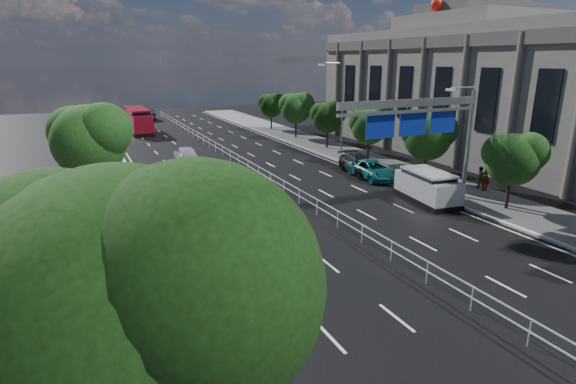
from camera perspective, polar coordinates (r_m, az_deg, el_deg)
ground at (r=19.17m, az=20.35°, el=-12.85°), size 160.00×160.00×0.00m
kerb_near at (r=14.90m, az=-6.80°, el=-20.73°), size 0.25×140.00×0.15m
median_fence at (r=37.09m, az=-4.73°, el=3.07°), size 0.05×85.00×1.02m
hedge_near at (r=18.54m, az=-25.13°, el=-13.20°), size 1.00×36.00×0.44m
toilet_sign at (r=12.99m, az=-15.62°, el=-12.22°), size 1.62×0.18×4.34m
overhead_gantry at (r=29.00m, az=16.91°, el=8.90°), size 10.24×0.38×7.45m
streetlight_far at (r=44.05m, az=6.61°, el=11.30°), size 2.78×2.40×9.00m
civic_hall at (r=49.33m, az=22.71°, el=11.94°), size 14.40×36.00×14.35m
near_tree_big at (r=7.81m, az=-19.67°, el=-13.45°), size 5.72×5.33×7.71m
near_tree_back at (r=29.68m, az=-23.88°, el=6.42°), size 4.84×4.51×6.69m
far_tree_c at (r=30.53m, az=26.77°, el=4.04°), size 3.52×3.28×4.94m
far_tree_d at (r=35.51m, az=17.40°, el=6.99°), size 3.85×3.59×5.34m
far_tree_e at (r=41.31m, az=10.37°, el=8.50°), size 3.63×3.38×5.13m
far_tree_f at (r=47.58m, az=5.10°, el=9.63°), size 3.52×3.28×5.02m
far_tree_g at (r=54.13m, az=1.07°, el=10.78°), size 3.96×3.69×5.45m
far_tree_h at (r=60.95m, az=-2.11°, el=11.09°), size 3.41×3.18×4.91m
white_minivan at (r=31.60m, az=-10.40°, el=1.35°), size 2.00×4.61×2.00m
red_bus at (r=62.48m, az=-18.59°, el=8.72°), size 2.73×10.38×3.08m
near_car_silver at (r=42.48m, az=-12.87°, el=4.73°), size 2.04×4.52×1.51m
near_car_dark at (r=75.02m, az=-17.36°, el=9.39°), size 1.94×5.22×1.70m
silver_minivan at (r=31.04m, az=17.28°, el=0.66°), size 2.75×5.22×2.07m
parked_car_teal at (r=36.23m, az=10.77°, el=2.79°), size 2.57×5.12×1.39m
parked_car_dark at (r=37.74m, az=9.09°, el=3.49°), size 2.66×5.32×1.49m
pedestrian_a at (r=34.65m, az=23.84°, el=1.77°), size 0.83×0.67×1.96m
pedestrian_b at (r=35.31m, az=23.16°, el=1.74°), size 0.91×0.82×1.54m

